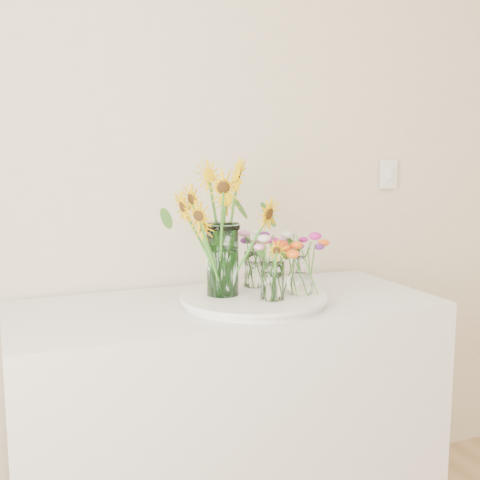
{
  "coord_description": "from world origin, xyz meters",
  "views": [
    {
      "loc": [
        -1.07,
        0.11,
        1.4
      ],
      "look_at": [
        -0.35,
        1.87,
        1.11
      ],
      "focal_mm": 45.0,
      "sensor_mm": 36.0,
      "label": 1
    }
  ],
  "objects_px": {
    "tray": "(253,300)",
    "small_vase_a": "(272,281)",
    "small_vase_b": "(300,275)",
    "small_vase_c": "(255,270)",
    "counter": "(227,430)",
    "mason_jar": "(222,260)"
  },
  "relations": [
    {
      "from": "tray",
      "to": "small_vase_a",
      "type": "distance_m",
      "value": 0.11
    },
    {
      "from": "small_vase_a",
      "to": "small_vase_b",
      "type": "bearing_deg",
      "value": 17.88
    },
    {
      "from": "tray",
      "to": "small_vase_b",
      "type": "xyz_separation_m",
      "value": [
        0.15,
        -0.04,
        0.08
      ]
    },
    {
      "from": "small_vase_c",
      "to": "counter",
      "type": "bearing_deg",
      "value": -155.19
    },
    {
      "from": "counter",
      "to": "small_vase_a",
      "type": "height_order",
      "value": "small_vase_a"
    },
    {
      "from": "mason_jar",
      "to": "tray",
      "type": "bearing_deg",
      "value": -24.12
    },
    {
      "from": "counter",
      "to": "small_vase_b",
      "type": "distance_m",
      "value": 0.59
    },
    {
      "from": "tray",
      "to": "mason_jar",
      "type": "bearing_deg",
      "value": 155.88
    },
    {
      "from": "small_vase_b",
      "to": "mason_jar",
      "type": "bearing_deg",
      "value": 161.97
    },
    {
      "from": "counter",
      "to": "small_vase_c",
      "type": "height_order",
      "value": "small_vase_c"
    },
    {
      "from": "small_vase_c",
      "to": "small_vase_a",
      "type": "bearing_deg",
      "value": -97.03
    },
    {
      "from": "counter",
      "to": "small_vase_a",
      "type": "bearing_deg",
      "value": -52.4
    },
    {
      "from": "counter",
      "to": "small_vase_c",
      "type": "xyz_separation_m",
      "value": [
        0.13,
        0.06,
        0.54
      ]
    },
    {
      "from": "small_vase_a",
      "to": "small_vase_b",
      "type": "xyz_separation_m",
      "value": [
        0.12,
        0.04,
        0.0
      ]
    },
    {
      "from": "mason_jar",
      "to": "small_vase_c",
      "type": "height_order",
      "value": "mason_jar"
    },
    {
      "from": "tray",
      "to": "mason_jar",
      "type": "xyz_separation_m",
      "value": [
        -0.09,
        0.04,
        0.13
      ]
    },
    {
      "from": "small_vase_a",
      "to": "small_vase_b",
      "type": "height_order",
      "value": "small_vase_b"
    },
    {
      "from": "mason_jar",
      "to": "small_vase_b",
      "type": "xyz_separation_m",
      "value": [
        0.24,
        -0.08,
        -0.06
      ]
    },
    {
      "from": "mason_jar",
      "to": "small_vase_c",
      "type": "xyz_separation_m",
      "value": [
        0.15,
        0.07,
        -0.06
      ]
    },
    {
      "from": "small_vase_a",
      "to": "small_vase_c",
      "type": "xyz_separation_m",
      "value": [
        0.02,
        0.19,
        -0.0
      ]
    },
    {
      "from": "counter",
      "to": "small_vase_a",
      "type": "relative_size",
      "value": 10.89
    },
    {
      "from": "counter",
      "to": "tray",
      "type": "bearing_deg",
      "value": -38.19
    }
  ]
}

